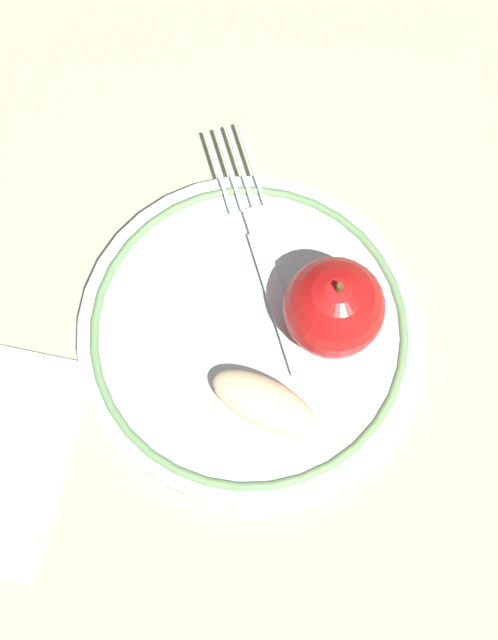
{
  "coord_description": "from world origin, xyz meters",
  "views": [
    {
      "loc": [
        0.09,
        -0.17,
        0.57
      ],
      "look_at": [
        0.01,
        -0.02,
        0.03
      ],
      "focal_mm": 50.0,
      "sensor_mm": 36.0,
      "label": 1
    }
  ],
  "objects_px": {
    "apple_red_whole": "(334,308)",
    "apple_slice_front": "(264,403)",
    "fork": "(262,252)",
    "plate": "(249,333)"
  },
  "relations": [
    {
      "from": "apple_red_whole",
      "to": "apple_slice_front",
      "type": "xyz_separation_m",
      "value": [
        -0.01,
        -0.07,
        -0.02
      ]
    },
    {
      "from": "apple_red_whole",
      "to": "fork",
      "type": "height_order",
      "value": "apple_red_whole"
    },
    {
      "from": "fork",
      "to": "apple_red_whole",
      "type": "bearing_deg",
      "value": -154.62
    },
    {
      "from": "apple_red_whole",
      "to": "apple_slice_front",
      "type": "relative_size",
      "value": 1.02
    },
    {
      "from": "plate",
      "to": "apple_slice_front",
      "type": "height_order",
      "value": "apple_slice_front"
    },
    {
      "from": "plate",
      "to": "fork",
      "type": "distance_m",
      "value": 0.06
    },
    {
      "from": "apple_slice_front",
      "to": "fork",
      "type": "distance_m",
      "value": 0.11
    },
    {
      "from": "plate",
      "to": "apple_red_whole",
      "type": "height_order",
      "value": "apple_red_whole"
    },
    {
      "from": "apple_slice_front",
      "to": "fork",
      "type": "relative_size",
      "value": 0.47
    },
    {
      "from": "apple_slice_front",
      "to": "apple_red_whole",
      "type": "bearing_deg",
      "value": 78.88
    }
  ]
}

